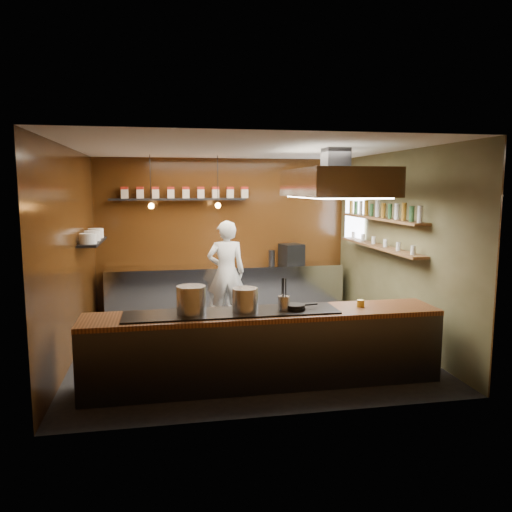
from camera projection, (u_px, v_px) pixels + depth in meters
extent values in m
plane|color=black|center=(244.00, 344.00, 7.80)|extent=(5.00, 5.00, 0.00)
plane|color=black|center=(224.00, 234.00, 10.03)|extent=(5.00, 0.00, 5.00)
plane|color=black|center=(71.00, 253.00, 7.14)|extent=(0.00, 5.00, 5.00)
plane|color=#484729|center=(396.00, 246.00, 8.05)|extent=(0.00, 5.00, 5.00)
plane|color=silver|center=(243.00, 149.00, 7.39)|extent=(5.00, 5.00, 0.00)
plane|color=white|center=(355.00, 215.00, 9.64)|extent=(0.00, 1.00, 1.00)
cube|color=silver|center=(226.00, 288.00, 9.85)|extent=(4.60, 0.65, 0.90)
cube|color=#38383D|center=(264.00, 350.00, 6.18)|extent=(4.40, 0.70, 0.86)
cube|color=brown|center=(264.00, 314.00, 6.12)|extent=(4.40, 0.72, 0.06)
cube|color=black|center=(232.00, 313.00, 6.04)|extent=(2.60, 0.55, 0.02)
cube|color=black|center=(178.00, 199.00, 9.63)|extent=(2.60, 0.26, 0.04)
cube|color=black|center=(92.00, 242.00, 8.14)|extent=(0.30, 1.40, 0.04)
cube|color=brown|center=(380.00, 218.00, 8.25)|extent=(0.26, 2.80, 0.04)
cube|color=brown|center=(379.00, 247.00, 8.32)|extent=(0.26, 2.80, 0.04)
cube|color=#38383D|center=(336.00, 158.00, 7.25)|extent=(0.35, 0.35, 0.30)
cube|color=silver|center=(335.00, 183.00, 7.30)|extent=(1.20, 2.00, 0.40)
cube|color=white|center=(335.00, 197.00, 7.33)|extent=(1.00, 1.80, 0.02)
cylinder|color=black|center=(150.00, 181.00, 8.85)|extent=(0.01, 0.01, 0.90)
sphere|color=orange|center=(151.00, 206.00, 8.91)|extent=(0.10, 0.10, 0.10)
cylinder|color=black|center=(218.00, 181.00, 9.07)|extent=(0.01, 0.01, 0.90)
sphere|color=orange|center=(218.00, 206.00, 9.13)|extent=(0.10, 0.10, 0.10)
cube|color=beige|center=(125.00, 194.00, 9.44)|extent=(0.13, 0.13, 0.17)
cube|color=maroon|center=(124.00, 188.00, 9.42)|extent=(0.13, 0.13, 0.05)
cube|color=beige|center=(140.00, 194.00, 9.49)|extent=(0.13, 0.13, 0.17)
cube|color=maroon|center=(140.00, 188.00, 9.47)|extent=(0.13, 0.13, 0.05)
cube|color=beige|center=(156.00, 194.00, 9.54)|extent=(0.13, 0.13, 0.17)
cube|color=maroon|center=(155.00, 188.00, 9.52)|extent=(0.14, 0.13, 0.05)
cube|color=beige|center=(171.00, 194.00, 9.59)|extent=(0.13, 0.13, 0.17)
cube|color=maroon|center=(171.00, 188.00, 9.58)|extent=(0.13, 0.13, 0.05)
cube|color=beige|center=(186.00, 194.00, 9.64)|extent=(0.13, 0.13, 0.17)
cube|color=maroon|center=(186.00, 188.00, 9.63)|extent=(0.14, 0.13, 0.05)
cube|color=beige|center=(201.00, 194.00, 9.70)|extent=(0.13, 0.13, 0.17)
cube|color=maroon|center=(201.00, 188.00, 9.68)|extent=(0.14, 0.13, 0.05)
cube|color=beige|center=(215.00, 194.00, 9.75)|extent=(0.13, 0.13, 0.17)
cube|color=maroon|center=(215.00, 188.00, 9.73)|extent=(0.14, 0.13, 0.05)
cube|color=beige|center=(230.00, 194.00, 9.80)|extent=(0.13, 0.13, 0.17)
cube|color=maroon|center=(230.00, 188.00, 9.78)|extent=(0.14, 0.13, 0.05)
cube|color=beige|center=(244.00, 194.00, 9.85)|extent=(0.13, 0.13, 0.17)
cube|color=maroon|center=(244.00, 188.00, 9.84)|extent=(0.14, 0.13, 0.05)
cylinder|color=white|center=(88.00, 238.00, 7.68)|extent=(0.26, 0.26, 0.16)
cylinder|color=white|center=(92.00, 236.00, 8.12)|extent=(0.26, 0.26, 0.16)
cylinder|color=white|center=(96.00, 233.00, 8.56)|extent=(0.26, 0.26, 0.16)
cylinder|color=silver|center=(420.00, 214.00, 6.97)|extent=(0.06, 0.06, 0.24)
cylinder|color=#2D5933|center=(412.00, 213.00, 7.20)|extent=(0.06, 0.06, 0.24)
cylinder|color=#8C601E|center=(404.00, 213.00, 7.43)|extent=(0.06, 0.06, 0.24)
cylinder|color=silver|center=(397.00, 212.00, 7.66)|extent=(0.06, 0.06, 0.24)
cylinder|color=#2D5933|center=(390.00, 211.00, 7.89)|extent=(0.06, 0.06, 0.24)
cylinder|color=#8C601E|center=(383.00, 210.00, 8.12)|extent=(0.06, 0.06, 0.24)
cylinder|color=silver|center=(377.00, 210.00, 8.35)|extent=(0.06, 0.06, 0.24)
cylinder|color=#2D5933|center=(372.00, 209.00, 8.58)|extent=(0.06, 0.06, 0.24)
cylinder|color=#8C601E|center=(366.00, 208.00, 8.81)|extent=(0.06, 0.06, 0.24)
cylinder|color=silver|center=(361.00, 208.00, 9.04)|extent=(0.06, 0.06, 0.24)
cylinder|color=#2D5933|center=(356.00, 207.00, 9.27)|extent=(0.06, 0.06, 0.24)
cylinder|color=#8C601E|center=(351.00, 207.00, 9.50)|extent=(0.06, 0.06, 0.24)
cylinder|color=silver|center=(413.00, 250.00, 7.18)|extent=(0.07, 0.07, 0.13)
cylinder|color=silver|center=(398.00, 246.00, 7.63)|extent=(0.07, 0.07, 0.13)
cylinder|color=silver|center=(385.00, 243.00, 8.08)|extent=(0.07, 0.07, 0.13)
cylinder|color=silver|center=(374.00, 240.00, 8.53)|extent=(0.07, 0.07, 0.13)
cylinder|color=silver|center=(363.00, 237.00, 8.98)|extent=(0.07, 0.07, 0.13)
cylinder|color=silver|center=(353.00, 235.00, 9.42)|extent=(0.07, 0.07, 0.13)
cylinder|color=#B2B5B9|center=(191.00, 300.00, 5.91)|extent=(0.42, 0.42, 0.34)
cylinder|color=#BBBDC2|center=(245.00, 300.00, 6.02)|extent=(0.41, 0.41, 0.29)
cylinder|color=#B4B6BB|center=(284.00, 303.00, 6.09)|extent=(0.18, 0.18, 0.18)
cylinder|color=black|center=(295.00, 308.00, 6.15)|extent=(0.26, 0.26, 0.03)
cylinder|color=black|center=(295.00, 306.00, 6.14)|extent=(0.24, 0.24, 0.03)
cylinder|color=black|center=(311.00, 304.00, 6.21)|extent=(0.18, 0.05, 0.02)
cylinder|color=gold|center=(361.00, 303.00, 6.37)|extent=(0.11, 0.11, 0.09)
cube|color=black|center=(292.00, 254.00, 9.97)|extent=(0.50, 0.48, 0.41)
imported|color=silver|center=(226.00, 272.00, 8.89)|extent=(0.69, 0.46, 1.85)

